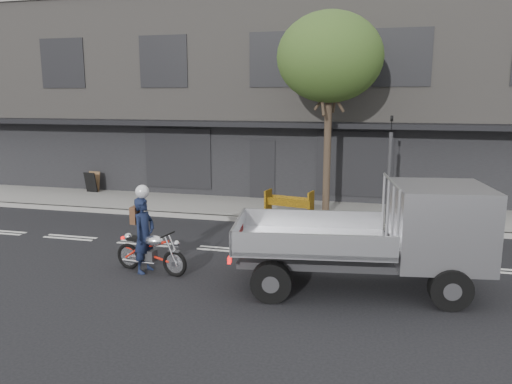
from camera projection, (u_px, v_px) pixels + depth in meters
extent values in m
plane|color=black|center=(227.00, 250.00, 13.46)|extent=(80.00, 80.00, 0.00)
cube|color=gray|center=(266.00, 209.00, 17.92)|extent=(32.00, 3.20, 0.15)
cube|color=gray|center=(255.00, 220.00, 16.40)|extent=(32.00, 0.20, 0.15)
cube|color=slate|center=(297.00, 98.00, 23.46)|extent=(26.00, 10.00, 8.00)
cylinder|color=#382B21|center=(327.00, 160.00, 16.55)|extent=(0.24, 0.24, 4.00)
ellipsoid|color=#3C5921|center=(330.00, 57.00, 15.93)|extent=(3.40, 3.40, 2.89)
cylinder|color=#2D2D30|center=(389.00, 181.00, 15.36)|extent=(0.12, 0.12, 3.00)
imported|color=black|center=(392.00, 124.00, 15.03)|extent=(0.08, 0.10, 0.50)
torus|color=black|center=(129.00, 256.00, 11.97)|extent=(0.64, 0.20, 0.63)
torus|color=black|center=(175.00, 263.00, 11.45)|extent=(0.64, 0.20, 0.63)
cube|color=#2D2D30|center=(149.00, 255.00, 11.71)|extent=(0.36, 0.27, 0.26)
ellipsoid|color=silver|center=(154.00, 240.00, 11.58)|extent=(0.56, 0.38, 0.26)
cube|color=black|center=(138.00, 239.00, 11.76)|extent=(0.53, 0.30, 0.08)
cylinder|color=black|center=(167.00, 235.00, 11.39)|extent=(0.13, 0.56, 0.04)
imported|color=#141C37|center=(144.00, 235.00, 11.63)|extent=(0.53, 0.71, 1.78)
cylinder|color=black|center=(271.00, 282.00, 10.01)|extent=(0.86, 0.42, 0.83)
cylinder|color=black|center=(277.00, 254.00, 11.81)|extent=(0.86, 0.42, 0.83)
cylinder|color=black|center=(450.00, 289.00, 9.64)|extent=(0.86, 0.42, 0.83)
cylinder|color=black|center=(428.00, 259.00, 11.45)|extent=(0.86, 0.42, 0.83)
cube|color=#2D2D30|center=(355.00, 261.00, 10.69)|extent=(5.11, 1.77, 0.15)
cube|color=#9F9EA3|center=(439.00, 224.00, 10.35)|extent=(2.11, 2.20, 1.63)
cube|color=black|center=(441.00, 202.00, 10.26)|extent=(1.87, 2.06, 0.60)
cube|color=#BCBCC1|center=(312.00, 242.00, 10.71)|extent=(3.53, 2.56, 0.11)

